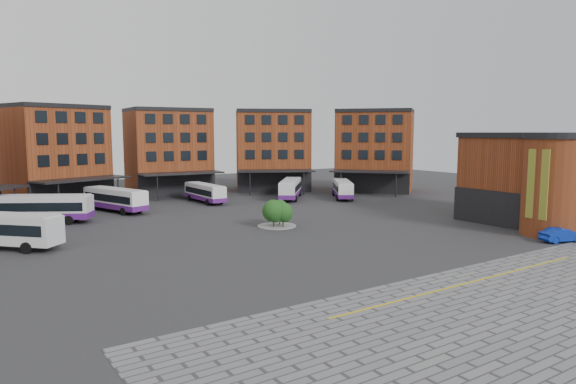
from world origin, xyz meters
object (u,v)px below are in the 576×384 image
bus_b (39,208)px  bus_d (205,192)px  bus_a (0,228)px  bus_e (290,188)px  bus_f (343,189)px  bus_c (115,199)px  tree_island (278,212)px  blue_car (562,235)px

bus_b → bus_d: 24.17m
bus_a → bus_e: 43.96m
bus_f → bus_a: bearing=-135.0°
bus_b → bus_c: bearing=-37.5°
bus_b → bus_f: bus_b is taller
bus_d → bus_a: bearing=-148.9°
bus_d → bus_e: bus_e is taller
tree_island → bus_d: size_ratio=0.44×
bus_e → bus_f: size_ratio=1.02×
bus_a → bus_b: bus_b is taller
tree_island → bus_f: (22.14, 15.40, -0.16)m
bus_f → tree_island: bearing=-111.8°
bus_d → bus_e: 13.63m
bus_e → blue_car: 41.49m
bus_d → bus_f: 21.93m
bus_d → bus_f: bus_f is taller
tree_island → bus_c: tree_island is taller
bus_b → bus_d: (23.55, 5.44, -0.28)m
bus_b → bus_e: (36.64, 1.67, -0.14)m
bus_c → blue_car: bearing=-73.3°
bus_b → bus_c: bus_b is taller
tree_island → bus_c: size_ratio=0.39×
bus_e → bus_d: bearing=-155.9°
bus_b → bus_e: bus_b is taller
tree_island → blue_car: (18.88, -21.84, -1.00)m
bus_c → bus_e: (26.86, -2.24, -0.03)m
tree_island → bus_b: 28.20m
bus_c → blue_car: bus_c is taller
tree_island → bus_d: tree_island is taller
bus_a → bus_f: bearing=-32.6°
bus_a → blue_car: 53.26m
bus_a → bus_b: size_ratio=0.87×
bus_d → bus_e: size_ratio=1.00×
bus_e → bus_a: bearing=-121.1°
bus_a → bus_e: bearing=-25.5°
bus_e → blue_car: bus_e is taller
bus_b → bus_d: bus_b is taller
bus_b → tree_island: bearing=-98.3°
bus_e → bus_f: bus_e is taller
bus_a → bus_e: bus_a is taller
bus_a → bus_b: 13.39m
bus_a → bus_d: 33.68m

